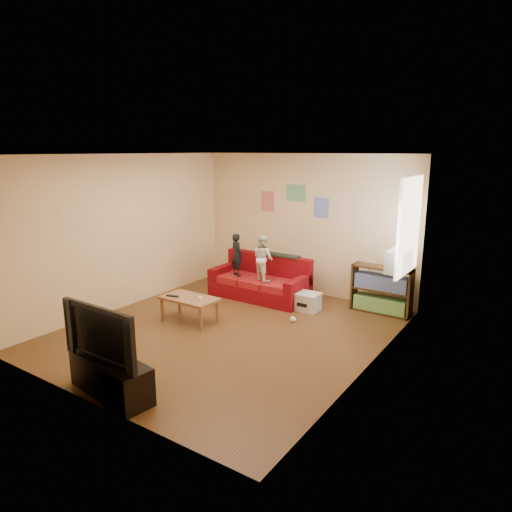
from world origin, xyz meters
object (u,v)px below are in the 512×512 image
Objects in this scene: sofa at (261,283)px; coffee_table at (189,301)px; child_b at (263,258)px; file_box at (307,301)px; television at (107,332)px; tv_stand at (111,376)px; child_a at (237,255)px; bookshelf at (381,292)px.

coffee_table is (-0.26, -1.75, 0.08)m from sofa.
child_b is 1.14m from file_box.
child_b is 0.74× the size of television.
sofa is at bearing 105.61° from tv_stand.
child_a reaches higher than television.
television is (0.79, -2.22, 0.41)m from coffee_table.
child_a is at bearing -167.43° from bookshelf.
television reaches higher than bookshelf.
child_b reaches higher than tv_stand.
file_box is 3.87m from television.
child_b is 3.83m from television.
television reaches higher than coffee_table.
sofa is 1.10m from file_box.
child_a reaches higher than bookshelf.
child_b reaches higher than bookshelf.
file_box is at bearing 49.38° from coffee_table.
bookshelf reaches higher than coffee_table.
child_b is at bearing 178.22° from file_box.
tv_stand is (0.98, -3.81, -0.58)m from child_a.
tv_stand is at bearing -110.75° from bookshelf.
sofa and bookshelf have the same top height.
coffee_table is (0.19, -1.59, -0.44)m from child_a.
child_b is 1.87× the size of file_box.
coffee_table is 0.91× the size of bookshelf.
tv_stand is (-1.67, -4.40, -0.14)m from bookshelf.
television reaches higher than file_box.
file_box is at bearing -151.02° from bookshelf.
tv_stand is at bearing 0.00° from television.
sofa is 1.78m from coffee_table.
sofa is 2.17× the size of child_b.
child_a reaches higher than file_box.
child_a is 1.66m from coffee_table.
bookshelf reaches higher than file_box.
child_b is (0.60, 0.00, 0.02)m from child_a.
child_b is at bearing -155.63° from child_a.
child_b is 1.71m from coffee_table.
child_b is 0.73× the size of tv_stand.
sofa is 0.71m from child_a.
sofa is at bearing -25.35° from child_b.
bookshelf is 4.73m from television.
coffee_table is 2.40m from television.
sofa is at bearing 169.90° from file_box.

